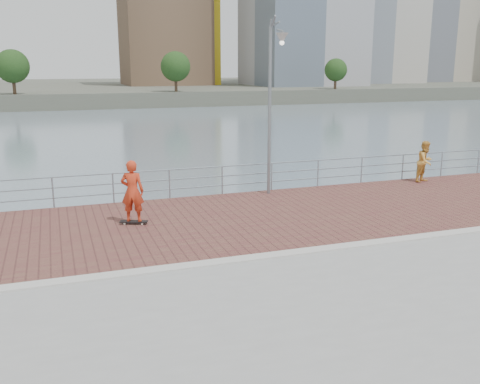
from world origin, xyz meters
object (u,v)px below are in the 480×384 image
object	(u,v)px
skateboarder	(132,191)
bystander	(425,162)
guardrail	(196,179)
street_lamp	(275,77)

from	to	relation	value
skateboarder	bystander	distance (m)	12.79
guardrail	street_lamp	bearing A→B (deg)	-19.21
street_lamp	guardrail	bearing A→B (deg)	160.79
guardrail	skateboarder	world-z (taller)	skateboarder
street_lamp	skateboarder	world-z (taller)	street_lamp
guardrail	street_lamp	xyz separation A→B (m)	(2.75, -0.96, 3.77)
skateboarder	bystander	xyz separation A→B (m)	(12.60, 2.17, -0.19)
guardrail	bystander	distance (m)	9.84
guardrail	bystander	world-z (taller)	bystander
skateboarder	guardrail	bearing A→B (deg)	-113.20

